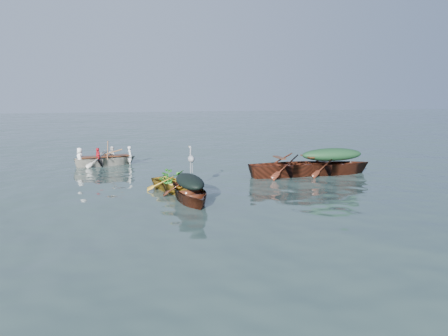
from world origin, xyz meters
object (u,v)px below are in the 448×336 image
object	(u,v)px
green_tarp_boat	(331,174)
open_wooden_boat	(293,176)
yellow_dinghy	(179,192)
heron	(191,163)
rowed_boat	(106,165)
dark_covered_boat	(190,201)

from	to	relation	value
green_tarp_boat	open_wooden_boat	bearing A→B (deg)	90.00
yellow_dinghy	heron	bearing A→B (deg)	5.19
heron	rowed_boat	bearing A→B (deg)	89.59
yellow_dinghy	green_tarp_boat	size ratio (longest dim) A/B	0.71
dark_covered_boat	open_wooden_boat	size ratio (longest dim) A/B	0.71
yellow_dinghy	rowed_boat	bearing A→B (deg)	84.96
green_tarp_boat	open_wooden_boat	world-z (taller)	open_wooden_boat
yellow_dinghy	open_wooden_boat	world-z (taller)	open_wooden_boat
open_wooden_boat	heron	world-z (taller)	heron
open_wooden_boat	green_tarp_boat	bearing A→B (deg)	-93.63
open_wooden_boat	heron	distance (m)	4.75
rowed_boat	yellow_dinghy	bearing A→B (deg)	-168.53
open_wooden_boat	dark_covered_boat	bearing A→B (deg)	121.31
dark_covered_boat	heron	xyz separation A→B (m)	(0.38, 1.54, 0.91)
open_wooden_boat	rowed_boat	distance (m)	8.59
open_wooden_boat	rowed_boat	size ratio (longest dim) A/B	1.31
dark_covered_boat	green_tarp_boat	bearing A→B (deg)	21.14
rowed_boat	heron	world-z (taller)	heron
yellow_dinghy	open_wooden_boat	distance (m)	5.20
dark_covered_boat	rowed_boat	world-z (taller)	dark_covered_boat
heron	open_wooden_boat	bearing A→B (deg)	-6.53
dark_covered_boat	green_tarp_boat	world-z (taller)	green_tarp_boat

